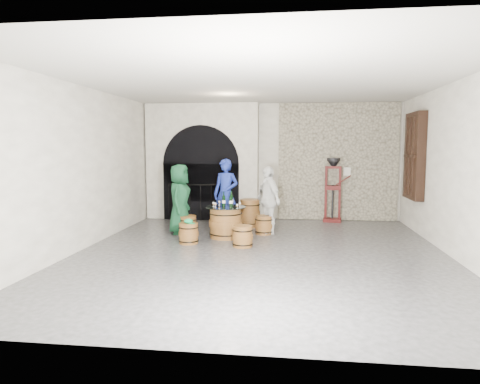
# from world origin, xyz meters

# --- Properties ---
(ground) EXTENTS (8.00, 8.00, 0.00)m
(ground) POSITION_xyz_m (0.00, 0.00, 0.00)
(ground) COLOR #2E2E30
(ground) RESTS_ON ground
(wall_back) EXTENTS (8.00, 0.00, 8.00)m
(wall_back) POSITION_xyz_m (0.00, 4.00, 1.60)
(wall_back) COLOR silver
(wall_back) RESTS_ON ground
(wall_front) EXTENTS (8.00, 0.00, 8.00)m
(wall_front) POSITION_xyz_m (0.00, -4.00, 1.60)
(wall_front) COLOR silver
(wall_front) RESTS_ON ground
(wall_left) EXTENTS (0.00, 8.00, 8.00)m
(wall_left) POSITION_xyz_m (-3.50, 0.00, 1.60)
(wall_left) COLOR silver
(wall_left) RESTS_ON ground
(wall_right) EXTENTS (0.00, 8.00, 8.00)m
(wall_right) POSITION_xyz_m (3.50, 0.00, 1.60)
(wall_right) COLOR silver
(wall_right) RESTS_ON ground
(ceiling) EXTENTS (8.00, 8.00, 0.00)m
(ceiling) POSITION_xyz_m (0.00, 0.00, 3.20)
(ceiling) COLOR beige
(ceiling) RESTS_ON wall_back
(stone_facing_panel) EXTENTS (3.20, 0.12, 3.18)m
(stone_facing_panel) POSITION_xyz_m (1.80, 3.94, 1.60)
(stone_facing_panel) COLOR #A39C82
(stone_facing_panel) RESTS_ON ground
(arched_opening) EXTENTS (3.10, 0.60, 3.19)m
(arched_opening) POSITION_xyz_m (-1.90, 3.74, 1.58)
(arched_opening) COLOR silver
(arched_opening) RESTS_ON ground
(shuttered_window) EXTENTS (0.23, 1.10, 2.00)m
(shuttered_window) POSITION_xyz_m (3.38, 2.40, 1.80)
(shuttered_window) COLOR black
(shuttered_window) RESTS_ON wall_right
(barrel_table) EXTENTS (0.90, 0.90, 0.70)m
(barrel_table) POSITION_xyz_m (-0.87, 1.32, 0.34)
(barrel_table) COLOR brown
(barrel_table) RESTS_ON ground
(barrel_stool_left) EXTENTS (0.43, 0.43, 0.43)m
(barrel_stool_left) POSITION_xyz_m (-1.80, 1.56, 0.21)
(barrel_stool_left) COLOR brown
(barrel_stool_left) RESTS_ON ground
(barrel_stool_far) EXTENTS (0.43, 0.43, 0.43)m
(barrel_stool_far) POSITION_xyz_m (-1.02, 2.26, 0.21)
(barrel_stool_far) COLOR brown
(barrel_stool_far) RESTS_ON ground
(barrel_stool_right) EXTENTS (0.43, 0.43, 0.43)m
(barrel_stool_right) POSITION_xyz_m (-0.05, 1.80, 0.21)
(barrel_stool_right) COLOR brown
(barrel_stool_right) RESTS_ON ground
(barrel_stool_near_right) EXTENTS (0.43, 0.43, 0.43)m
(barrel_stool_near_right) POSITION_xyz_m (-0.40, 0.49, 0.21)
(barrel_stool_near_right) COLOR brown
(barrel_stool_near_right) RESTS_ON ground
(barrel_stool_near_left) EXTENTS (0.43, 0.43, 0.43)m
(barrel_stool_near_left) POSITION_xyz_m (-1.55, 0.64, 0.21)
(barrel_stool_near_left) COLOR brown
(barrel_stool_near_left) RESTS_ON ground
(green_cap) EXTENTS (0.23, 0.18, 0.10)m
(green_cap) POSITION_xyz_m (-1.55, 0.64, 0.47)
(green_cap) COLOR #0C8E4E
(green_cap) RESTS_ON barrel_stool_near_left
(person_green) EXTENTS (0.54, 0.80, 1.62)m
(person_green) POSITION_xyz_m (-2.00, 1.61, 0.81)
(person_green) COLOR #113F24
(person_green) RESTS_ON ground
(person_blue) EXTENTS (0.72, 0.57, 1.73)m
(person_blue) POSITION_xyz_m (-1.02, 2.31, 0.86)
(person_blue) COLOR navy
(person_blue) RESTS_ON ground
(person_white) EXTENTS (0.82, 0.98, 1.57)m
(person_white) POSITION_xyz_m (0.04, 1.85, 0.79)
(person_white) COLOR white
(person_white) RESTS_ON ground
(wine_bottle_left) EXTENTS (0.08, 0.08, 0.32)m
(wine_bottle_left) POSITION_xyz_m (-0.92, 1.37, 0.83)
(wine_bottle_left) COLOR black
(wine_bottle_left) RESTS_ON barrel_table
(wine_bottle_center) EXTENTS (0.08, 0.08, 0.32)m
(wine_bottle_center) POSITION_xyz_m (-0.76, 1.33, 0.83)
(wine_bottle_center) COLOR black
(wine_bottle_center) RESTS_ON barrel_table
(wine_bottle_right) EXTENTS (0.08, 0.08, 0.32)m
(wine_bottle_right) POSITION_xyz_m (-0.77, 1.52, 0.83)
(wine_bottle_right) COLOR black
(wine_bottle_right) RESTS_ON barrel_table
(tasting_glass_a) EXTENTS (0.05, 0.05, 0.10)m
(tasting_glass_a) POSITION_xyz_m (-1.08, 1.20, 0.75)
(tasting_glass_a) COLOR #AC6821
(tasting_glass_a) RESTS_ON barrel_table
(tasting_glass_b) EXTENTS (0.05, 0.05, 0.10)m
(tasting_glass_b) POSITION_xyz_m (-0.56, 1.33, 0.75)
(tasting_glass_b) COLOR #AC6821
(tasting_glass_b) RESTS_ON barrel_table
(tasting_glass_c) EXTENTS (0.05, 0.05, 0.10)m
(tasting_glass_c) POSITION_xyz_m (-1.05, 1.53, 0.75)
(tasting_glass_c) COLOR #AC6821
(tasting_glass_c) RESTS_ON barrel_table
(tasting_glass_d) EXTENTS (0.05, 0.05, 0.10)m
(tasting_glass_d) POSITION_xyz_m (-0.77, 1.63, 0.75)
(tasting_glass_d) COLOR #AC6821
(tasting_glass_d) RESTS_ON barrel_table
(tasting_glass_e) EXTENTS (0.05, 0.05, 0.10)m
(tasting_glass_e) POSITION_xyz_m (-0.58, 1.06, 0.75)
(tasting_glass_e) COLOR #AC6821
(tasting_glass_e) RESTS_ON barrel_table
(tasting_glass_f) EXTENTS (0.05, 0.05, 0.10)m
(tasting_glass_f) POSITION_xyz_m (-1.14, 1.31, 0.75)
(tasting_glass_f) COLOR #AC6821
(tasting_glass_f) RESTS_ON barrel_table
(side_barrel) EXTENTS (0.52, 0.52, 0.70)m
(side_barrel) POSITION_xyz_m (-0.47, 2.66, 0.35)
(side_barrel) COLOR brown
(side_barrel) RESTS_ON ground
(corking_press) EXTENTS (0.72, 0.43, 1.71)m
(corking_press) POSITION_xyz_m (1.67, 3.66, 1.00)
(corking_press) COLOR #480F0C
(corking_press) RESTS_ON ground
(control_box) EXTENTS (0.18, 0.10, 0.22)m
(control_box) POSITION_xyz_m (2.05, 3.86, 1.35)
(control_box) COLOR silver
(control_box) RESTS_ON wall_back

